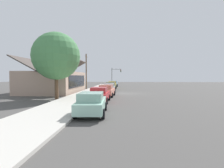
# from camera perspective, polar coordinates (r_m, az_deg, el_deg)

# --- Properties ---
(ground_plane) EXTENTS (120.00, 120.00, 0.00)m
(ground_plane) POSITION_cam_1_polar(r_m,az_deg,el_deg) (28.22, 4.34, -3.06)
(ground_plane) COLOR #4C4947
(sidewalk_curb) EXTENTS (60.00, 4.20, 0.16)m
(sidewalk_curb) POSITION_cam_1_polar(r_m,az_deg,el_deg) (28.67, -6.93, -2.82)
(sidewalk_curb) COLOR beige
(sidewalk_curb) RESTS_ON ground
(car_seafoam) EXTENTS (4.78, 2.16, 1.59)m
(car_seafoam) POSITION_cam_1_polar(r_m,az_deg,el_deg) (12.68, -6.55, -6.10)
(car_seafoam) COLOR #9ED1BC
(car_seafoam) RESTS_ON ground
(car_cherry) EXTENTS (4.46, 1.99, 1.59)m
(car_cherry) POSITION_cam_1_polar(r_m,az_deg,el_deg) (18.58, -3.97, -3.39)
(car_cherry) COLOR red
(car_cherry) RESTS_ON ground
(car_coral) EXTENTS (4.83, 2.22, 1.59)m
(car_coral) POSITION_cam_1_polar(r_m,az_deg,el_deg) (23.92, -1.76, -2.08)
(car_coral) COLOR #EA8C75
(car_coral) RESTS_ON ground
(car_silver) EXTENTS (4.99, 2.26, 1.59)m
(car_silver) POSITION_cam_1_polar(r_m,az_deg,el_deg) (29.69, -0.89, -1.20)
(car_silver) COLOR silver
(car_silver) RESTS_ON ground
(car_olive) EXTENTS (4.81, 2.06, 1.59)m
(car_olive) POSITION_cam_1_polar(r_m,az_deg,el_deg) (35.69, -0.43, -0.59)
(car_olive) COLOR olive
(car_olive) RESTS_ON ground
(car_mustard) EXTENTS (4.54, 2.20, 1.59)m
(car_mustard) POSITION_cam_1_polar(r_m,az_deg,el_deg) (41.57, 0.08, -0.17)
(car_mustard) COLOR gold
(car_mustard) RESTS_ON ground
(car_skyblue) EXTENTS (4.44, 2.00, 1.59)m
(car_skyblue) POSITION_cam_1_polar(r_m,az_deg,el_deg) (47.13, 0.65, 0.14)
(car_skyblue) COLOR #8CB7E0
(car_skyblue) RESTS_ON ground
(storefront_building) EXTENTS (13.02, 8.14, 5.68)m
(storefront_building) POSITION_cam_1_polar(r_m,az_deg,el_deg) (31.77, -17.85, 0.85)
(storefront_building) COLOR tan
(storefront_building) RESTS_ON ground
(shade_tree) EXTENTS (5.55, 5.55, 7.86)m
(shade_tree) POSITION_cam_1_polar(r_m,az_deg,el_deg) (22.06, -17.48, 8.50)
(shade_tree) COLOR brown
(shade_tree) RESTS_ON ground
(traffic_light_main) EXTENTS (0.37, 2.79, 5.20)m
(traffic_light_main) POSITION_cam_1_polar(r_m,az_deg,el_deg) (51.53, 1.13, 3.31)
(traffic_light_main) COLOR #383833
(traffic_light_main) RESTS_ON ground
(utility_pole_wooden) EXTENTS (1.80, 0.24, 7.50)m
(utility_pole_wooden) POSITION_cam_1_polar(r_m,az_deg,el_deg) (38.26, -8.27, 4.25)
(utility_pole_wooden) COLOR brown
(utility_pole_wooden) RESTS_ON ground
(fire_hydrant_red) EXTENTS (0.22, 0.22, 0.71)m
(fire_hydrant_red) POSITION_cam_1_polar(r_m,az_deg,el_deg) (31.05, -3.51, -1.64)
(fire_hydrant_red) COLOR red
(fire_hydrant_red) RESTS_ON sidewalk_curb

